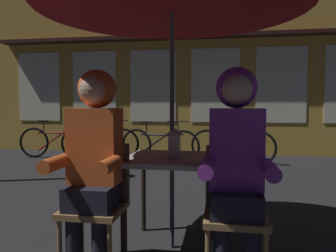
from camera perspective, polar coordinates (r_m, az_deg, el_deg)
The scene contains 12 objects.
ground_plane at distance 2.81m, azimuth 0.69°, elevation -20.50°, with size 60.00×60.00×0.00m, color #232326.
cafe_table at distance 2.61m, azimuth 0.70°, elevation -7.63°, with size 0.72×0.72×0.74m.
lantern at distance 2.57m, azimuth 1.17°, elevation -2.79°, with size 0.11×0.11×0.23m.
chair_left at distance 2.42m, azimuth -12.23°, elevation -12.26°, with size 0.40×0.40×0.87m.
chair_right at distance 2.26m, azimuth 11.69°, elevation -13.38°, with size 0.40×0.40×0.87m.
person_left_hooded at distance 2.30m, azimuth -12.88°, elevation -4.03°, with size 0.45×0.56×1.40m.
person_right_hooded at distance 2.13m, azimuth 11.88°, elevation -4.61°, with size 0.45×0.56×1.40m.
shopfront_building at distance 8.21m, azimuth 3.01°, elevation 17.39°, with size 10.00×0.93×6.20m.
bicycle_nearest at distance 7.46m, azimuth -18.95°, elevation -2.65°, with size 1.68×0.20×0.84m.
bicycle_second at distance 7.04m, azimuth -11.91°, elevation -2.91°, with size 1.68×0.23×0.84m.
bicycle_third at distance 6.58m, azimuth -1.52°, elevation -3.29°, with size 1.66×0.35×0.84m.
bicycle_fourth at distance 6.51m, azimuth 11.17°, elevation -3.44°, with size 1.66×0.36×0.84m.
Camera 1 is at (0.38, -2.53, 1.15)m, focal length 34.75 mm.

